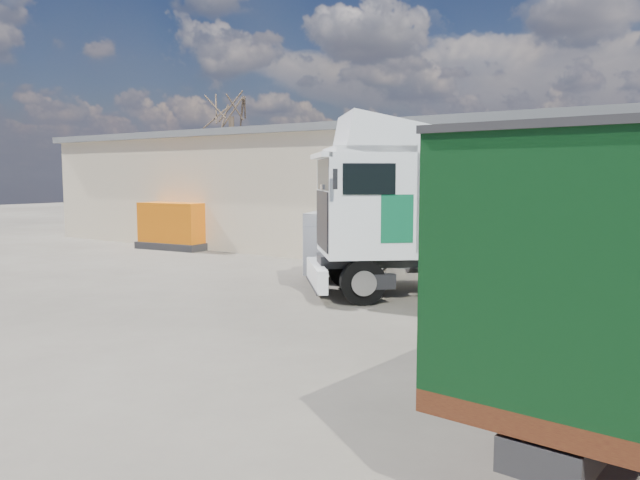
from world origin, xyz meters
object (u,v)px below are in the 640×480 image
Objects in this scene: tractor_unit at (403,220)px; orange_skip at (178,228)px; bare_tree at (231,102)px; panel_van at (353,240)px.

tractor_unit is 14.18m from orange_skip.
tractor_unit is 2.05× the size of orange_skip.
tractor_unit is at bearing -23.16° from orange_skip.
bare_tree is 13.77m from orange_skip.
bare_tree reaches higher than tractor_unit.
tractor_unit is at bearing -36.29° from bare_tree.
panel_van is 10.44m from orange_skip.
bare_tree is 2.71× the size of orange_skip.
panel_van is at bearing -170.16° from tractor_unit.
panel_van is (16.36, -11.78, -6.81)m from bare_tree.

